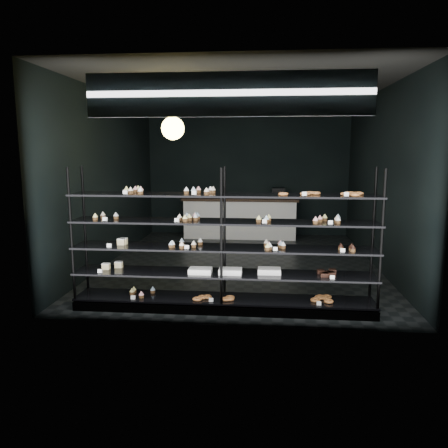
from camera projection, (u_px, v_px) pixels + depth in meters
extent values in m
cube|color=black|center=(240.00, 263.00, 8.29)|extent=(5.00, 6.00, 0.01)
cube|color=black|center=(242.00, 89.00, 7.76)|extent=(5.00, 6.00, 0.01)
cube|color=black|center=(248.00, 171.00, 10.97)|extent=(5.00, 0.01, 3.20)
cube|color=black|center=(227.00, 196.00, 5.08)|extent=(5.00, 0.01, 3.20)
cube|color=black|center=(109.00, 178.00, 8.26)|extent=(0.01, 6.00, 3.20)
cube|color=black|center=(381.00, 180.00, 7.79)|extent=(0.01, 6.00, 3.20)
cube|color=black|center=(223.00, 305.00, 5.89)|extent=(4.00, 0.50, 0.12)
cylinder|color=black|center=(71.00, 238.00, 5.70)|extent=(0.04, 0.04, 1.85)
cylinder|color=black|center=(85.00, 232.00, 6.13)|extent=(0.04, 0.04, 1.85)
cylinder|color=black|center=(221.00, 241.00, 5.52)|extent=(0.04, 0.04, 1.85)
cylinder|color=black|center=(225.00, 235.00, 5.95)|extent=(0.04, 0.04, 1.85)
cylinder|color=black|center=(381.00, 244.00, 5.33)|extent=(0.04, 0.04, 1.85)
cylinder|color=black|center=(373.00, 237.00, 5.77)|extent=(0.04, 0.04, 1.85)
cube|color=black|center=(223.00, 299.00, 5.87)|extent=(4.00, 0.50, 0.03)
cube|color=black|center=(223.00, 273.00, 5.81)|extent=(4.00, 0.50, 0.02)
cube|color=black|center=(223.00, 248.00, 5.75)|extent=(4.00, 0.50, 0.02)
cube|color=black|center=(223.00, 222.00, 5.70)|extent=(4.00, 0.50, 0.02)
cube|color=black|center=(223.00, 195.00, 5.64)|extent=(4.00, 0.50, 0.02)
cube|color=white|center=(127.00, 193.00, 5.57)|extent=(0.06, 0.04, 0.06)
cube|color=white|center=(198.00, 193.00, 5.48)|extent=(0.06, 0.04, 0.06)
cube|color=white|center=(300.00, 194.00, 5.36)|extent=(0.05, 0.04, 0.06)
cube|color=white|center=(350.00, 195.00, 5.31)|extent=(0.06, 0.04, 0.06)
cube|color=white|center=(103.00, 219.00, 5.66)|extent=(0.06, 0.04, 0.06)
cube|color=white|center=(180.00, 220.00, 5.56)|extent=(0.05, 0.04, 0.06)
cube|color=white|center=(266.00, 222.00, 5.46)|extent=(0.06, 0.04, 0.06)
cube|color=white|center=(330.00, 223.00, 5.39)|extent=(0.06, 0.04, 0.06)
cube|color=white|center=(107.00, 246.00, 5.71)|extent=(0.06, 0.04, 0.06)
cube|color=white|center=(183.00, 247.00, 5.62)|extent=(0.05, 0.04, 0.06)
cube|color=white|center=(272.00, 249.00, 5.51)|extent=(0.05, 0.04, 0.06)
cube|color=white|center=(346.00, 251.00, 5.43)|extent=(0.06, 0.04, 0.06)
cube|color=white|center=(102.00, 271.00, 5.78)|extent=(0.06, 0.04, 0.06)
cube|color=white|center=(331.00, 277.00, 5.50)|extent=(0.06, 0.04, 0.06)
cube|color=white|center=(136.00, 298.00, 5.79)|extent=(0.06, 0.04, 0.06)
cube|color=white|center=(215.00, 300.00, 5.70)|extent=(0.05, 0.04, 0.06)
cube|color=white|center=(315.00, 303.00, 5.58)|extent=(0.06, 0.04, 0.06)
cube|color=#0B1238|center=(228.00, 94.00, 4.97)|extent=(3.20, 0.04, 0.45)
cube|color=white|center=(227.00, 94.00, 4.95)|extent=(3.30, 0.02, 0.50)
cylinder|color=black|center=(172.00, 98.00, 6.55)|extent=(0.01, 0.01, 0.56)
sphere|color=#FFD759|center=(173.00, 128.00, 6.63)|extent=(0.35, 0.35, 0.35)
cube|color=silver|center=(240.00, 219.00, 10.68)|extent=(2.69, 0.60, 0.92)
cube|color=black|center=(240.00, 199.00, 10.60)|extent=(2.79, 0.65, 0.06)
cube|color=black|center=(278.00, 193.00, 10.49)|extent=(0.30, 0.30, 0.25)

